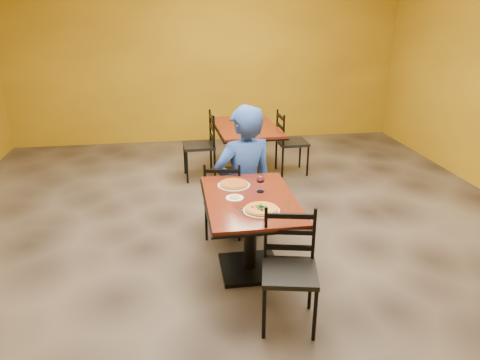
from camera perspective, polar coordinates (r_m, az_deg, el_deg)
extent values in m
cube|color=black|center=(4.73, 0.22, -8.25)|extent=(7.00, 8.00, 0.01)
cube|color=#B88D14|center=(8.12, -4.35, 15.48)|extent=(7.00, 0.01, 3.00)
cube|color=maroon|center=(3.96, 1.37, -2.55)|extent=(0.80, 1.20, 0.03)
cube|color=black|center=(3.97, 1.37, -2.88)|extent=(0.83, 1.23, 0.02)
cylinder|color=black|center=(4.12, 1.33, -7.19)|extent=(0.12, 0.12, 0.66)
cube|color=black|center=(4.30, 1.29, -11.29)|extent=(0.55, 0.55, 0.04)
cube|color=maroon|center=(6.38, 0.83, 6.88)|extent=(0.91, 1.32, 0.03)
cube|color=black|center=(6.39, 0.83, 6.65)|extent=(0.94, 1.35, 0.02)
cylinder|color=black|center=(6.49, 0.81, 3.76)|extent=(0.13, 0.13, 0.66)
cube|color=black|center=(6.60, 0.80, 0.87)|extent=(0.61, 0.61, 0.04)
imported|color=navy|center=(4.72, 0.53, 1.28)|extent=(0.78, 0.62, 1.43)
cylinder|color=white|center=(3.71, 2.79, -3.96)|extent=(0.31, 0.31, 0.01)
cylinder|color=maroon|center=(3.70, 2.79, -3.74)|extent=(0.28, 0.28, 0.02)
cylinder|color=white|center=(4.22, -0.80, -0.68)|extent=(0.31, 0.31, 0.01)
cylinder|color=#B86D23|center=(4.21, -0.80, -0.48)|extent=(0.28, 0.28, 0.02)
cylinder|color=white|center=(3.94, -0.69, -2.35)|extent=(0.16, 0.16, 0.01)
cylinder|color=tan|center=(3.93, -0.69, -2.23)|extent=(0.09, 0.09, 0.01)
cube|color=silver|center=(3.69, 0.25, -4.14)|extent=(0.07, 0.19, 0.00)
cube|color=silver|center=(3.86, 6.29, -3.05)|extent=(0.07, 0.21, 0.00)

